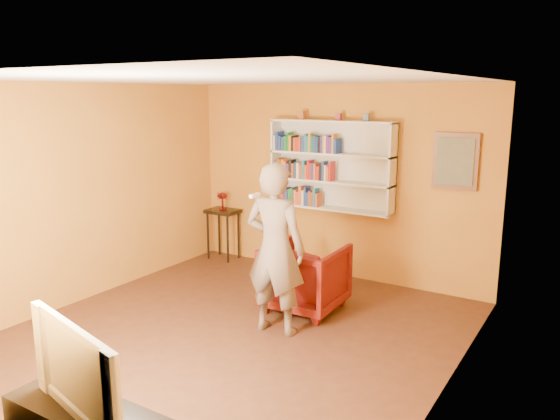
% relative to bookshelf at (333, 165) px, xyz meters
% --- Properties ---
extents(room_shell, '(5.30, 5.80, 2.88)m').
position_rel_bookshelf_xyz_m(room_shell, '(0.00, -2.41, -0.58)').
color(room_shell, '#432415').
rests_on(room_shell, ground).
extents(bookshelf, '(1.80, 0.29, 1.23)m').
position_rel_bookshelf_xyz_m(bookshelf, '(0.00, 0.00, 0.00)').
color(bookshelf, white).
rests_on(bookshelf, room_shell).
extents(books_row_lower, '(0.72, 0.19, 0.27)m').
position_rel_bookshelf_xyz_m(books_row_lower, '(-0.50, -0.11, -0.47)').
color(books_row_lower, '#4D2776').
rests_on(books_row_lower, bookshelf).
extents(books_row_middle, '(0.92, 0.19, 0.27)m').
position_rel_bookshelf_xyz_m(books_row_middle, '(-0.41, -0.11, -0.08)').
color(books_row_middle, navy).
rests_on(books_row_middle, bookshelf).
extents(books_row_upper, '(0.99, 0.19, 0.26)m').
position_rel_bookshelf_xyz_m(books_row_upper, '(-0.36, -0.11, 0.29)').
color(books_row_upper, silver).
rests_on(books_row_upper, bookshelf).
extents(ornament_left, '(0.08, 0.08, 0.11)m').
position_rel_bookshelf_xyz_m(ornament_left, '(-0.47, -0.06, 0.68)').
color(ornament_left, '#9B512C').
rests_on(ornament_left, bookshelf).
extents(ornament_centre, '(0.07, 0.07, 0.09)m').
position_rel_bookshelf_xyz_m(ornament_centre, '(0.10, -0.06, 0.67)').
color(ornament_centre, '#9B3349').
rests_on(ornament_centre, bookshelf).
extents(ornament_right, '(0.07, 0.07, 0.10)m').
position_rel_bookshelf_xyz_m(ornament_right, '(0.50, -0.06, 0.67)').
color(ornament_right, slate).
rests_on(ornament_right, bookshelf).
extents(framed_painting, '(0.55, 0.05, 0.70)m').
position_rel_bookshelf_xyz_m(framed_painting, '(1.65, 0.05, 0.16)').
color(framed_painting, brown).
rests_on(framed_painting, room_shell).
extents(console_table, '(0.48, 0.37, 0.79)m').
position_rel_bookshelf_xyz_m(console_table, '(-1.82, -0.16, -0.94)').
color(console_table, black).
rests_on(console_table, ground).
extents(ruby_lustre, '(0.17, 0.17, 0.27)m').
position_rel_bookshelf_xyz_m(ruby_lustre, '(-1.82, -0.16, -0.61)').
color(ruby_lustre, maroon).
rests_on(ruby_lustre, console_table).
extents(armchair, '(0.89, 0.92, 0.81)m').
position_rel_bookshelf_xyz_m(armchair, '(0.30, -1.30, -1.19)').
color(armchair, '#4B0505').
rests_on(armchair, ground).
extents(person, '(0.72, 0.51, 1.87)m').
position_rel_bookshelf_xyz_m(person, '(0.33, -2.02, -0.66)').
color(person, '#6B5B4F').
rests_on(person, ground).
extents(game_remote, '(0.04, 0.15, 0.04)m').
position_rel_bookshelf_xyz_m(game_remote, '(0.23, -2.25, -0.05)').
color(game_remote, white).
rests_on(game_remote, person).
extents(television, '(1.13, 0.41, 0.65)m').
position_rel_bookshelf_xyz_m(television, '(0.59, -4.66, -0.76)').
color(television, black).
rests_on(television, tv_cabinet).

